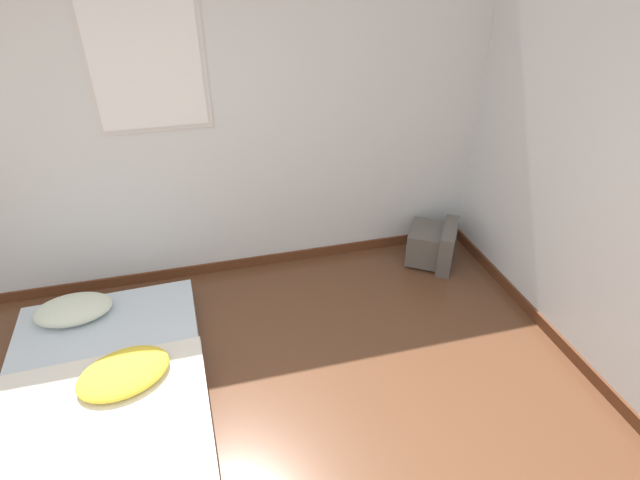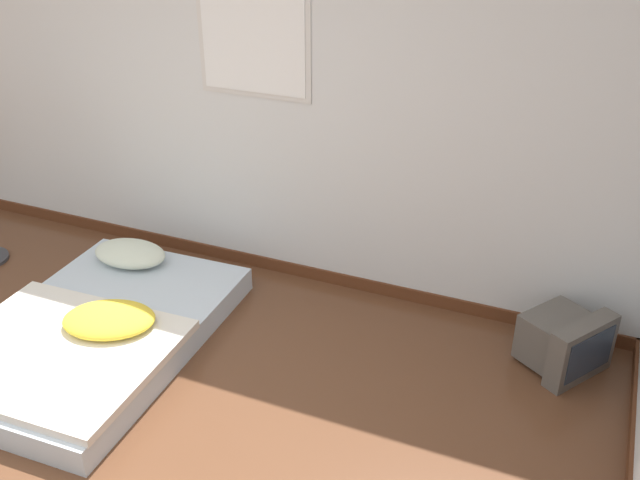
{
  "view_description": "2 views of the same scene",
  "coord_description": "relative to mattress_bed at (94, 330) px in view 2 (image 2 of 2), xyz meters",
  "views": [
    {
      "loc": [
        0.21,
        -1.13,
        2.5
      ],
      "look_at": [
        0.92,
        1.58,
        0.73
      ],
      "focal_mm": 28.0,
      "sensor_mm": 36.0,
      "label": 1
    },
    {
      "loc": [
        2.08,
        -1.49,
        2.63
      ],
      "look_at": [
        0.75,
        1.64,
        0.79
      ],
      "focal_mm": 40.0,
      "sensor_mm": 36.0,
      "label": 2
    }
  ],
  "objects": [
    {
      "name": "mattress_bed",
      "position": [
        0.0,
        0.0,
        0.0
      ],
      "size": [
        1.28,
        1.87,
        0.3
      ],
      "color": "silver",
      "rests_on": "ground_plane"
    },
    {
      "name": "wall_back",
      "position": [
        0.55,
        1.26,
        1.18
      ],
      "size": [
        7.38,
        0.08,
        2.6
      ],
      "color": "silver",
      "rests_on": "ground_plane"
    },
    {
      "name": "crt_tv",
      "position": [
        2.63,
        0.9,
        0.06
      ],
      "size": [
        0.55,
        0.56,
        0.36
      ],
      "color": "#56514C",
      "rests_on": "ground_plane"
    }
  ]
}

